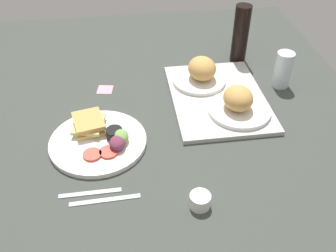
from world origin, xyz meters
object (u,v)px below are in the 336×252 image
(bread_plate_near, at_px, (201,73))
(espresso_cup, at_px, (200,201))
(soda_bottle, at_px, (241,34))
(sticky_note, at_px, (105,89))
(bread_plate_far, at_px, (239,103))
(serving_tray, at_px, (218,98))
(drinking_glass, at_px, (283,70))
(plate_with_salad, at_px, (99,138))
(fork, at_px, (90,193))
(knife, at_px, (105,200))

(bread_plate_near, height_order, espresso_cup, bread_plate_near)
(soda_bottle, bearing_deg, sticky_note, -75.01)
(bread_plate_far, height_order, espresso_cup, bread_plate_far)
(serving_tray, relative_size, espresso_cup, 8.04)
(drinking_glass, distance_m, sticky_note, 0.67)
(serving_tray, xyz_separation_m, plate_with_salad, (0.18, -0.42, 0.01))
(bread_plate_far, distance_m, drinking_glass, 0.26)
(serving_tray, relative_size, bread_plate_far, 2.11)
(serving_tray, bearing_deg, bread_plate_far, 24.86)
(bread_plate_far, distance_m, fork, 0.57)
(serving_tray, distance_m, fork, 0.59)
(plate_with_salad, xyz_separation_m, sticky_note, (-0.30, 0.02, -0.02))
(knife, bearing_deg, sticky_note, 87.87)
(espresso_cup, xyz_separation_m, fork, (-0.08, -0.29, -0.02))
(bread_plate_near, height_order, bread_plate_far, bread_plate_near)
(serving_tray, distance_m, soda_bottle, 0.32)
(bread_plate_far, relative_size, plate_with_salad, 0.71)
(knife, bearing_deg, soda_bottle, 48.85)
(sticky_note, bearing_deg, plate_with_salad, -3.36)
(bread_plate_near, relative_size, fork, 1.17)
(bread_plate_far, bearing_deg, espresso_cup, -29.02)
(bread_plate_far, xyz_separation_m, soda_bottle, (-0.36, 0.10, 0.07))
(fork, bearing_deg, sticky_note, 84.44)
(bread_plate_near, height_order, sticky_note, bread_plate_near)
(serving_tray, relative_size, drinking_glass, 3.25)
(soda_bottle, bearing_deg, bread_plate_near, -49.66)
(sticky_note, bearing_deg, bread_plate_far, 64.45)
(sticky_note, bearing_deg, bread_plate_near, 87.70)
(plate_with_salad, distance_m, drinking_glass, 0.72)
(serving_tray, height_order, plate_with_salad, plate_with_salad)
(bread_plate_near, relative_size, plate_with_salad, 0.66)
(bread_plate_near, height_order, soda_bottle, soda_bottle)
(serving_tray, bearing_deg, espresso_cup, -18.85)
(plate_with_salad, bearing_deg, bread_plate_far, 99.79)
(espresso_cup, relative_size, fork, 0.33)
(bread_plate_far, distance_m, plate_with_salad, 0.48)
(bread_plate_near, distance_m, soda_bottle, 0.26)
(drinking_glass, bearing_deg, fork, -57.72)
(drinking_glass, xyz_separation_m, sticky_note, (-0.06, -0.66, -0.07))
(plate_with_salad, bearing_deg, knife, 3.86)
(bread_plate_near, xyz_separation_m, knife, (0.52, -0.36, -0.05))
(bread_plate_near, distance_m, espresso_cup, 0.58)
(bread_plate_near, bearing_deg, serving_tray, 22.88)
(bread_plate_far, xyz_separation_m, fork, (0.29, -0.49, -0.05))
(plate_with_salad, xyz_separation_m, drinking_glass, (-0.24, 0.68, 0.05))
(drinking_glass, height_order, espresso_cup, drinking_glass)
(bread_plate_far, xyz_separation_m, plate_with_salad, (0.08, -0.47, -0.03))
(soda_bottle, distance_m, fork, 0.89)
(soda_bottle, bearing_deg, fork, -42.42)
(serving_tray, height_order, soda_bottle, soda_bottle)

